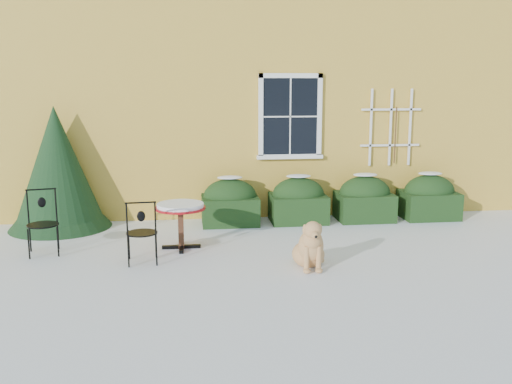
{
  "coord_description": "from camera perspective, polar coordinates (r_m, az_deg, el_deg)",
  "views": [
    {
      "loc": [
        -1.09,
        -7.87,
        2.63
      ],
      "look_at": [
        0.0,
        1.0,
        0.9
      ],
      "focal_mm": 40.0,
      "sensor_mm": 36.0,
      "label": 1
    }
  ],
  "objects": [
    {
      "name": "bistro_table",
      "position": [
        9.12,
        -7.56,
        -1.9
      ],
      "size": [
        0.8,
        0.8,
        0.74
      ],
      "rotation": [
        0.0,
        0.0,
        -0.28
      ],
      "color": "black",
      "rests_on": "ground"
    },
    {
      "name": "house",
      "position": [
        14.92,
        -2.89,
        13.21
      ],
      "size": [
        12.4,
        8.4,
        6.4
      ],
      "color": "#F3C046",
      "rests_on": "ground"
    },
    {
      "name": "hedge_row",
      "position": [
        11.0,
        7.57,
        -0.82
      ],
      "size": [
        4.95,
        0.8,
        0.91
      ],
      "color": "black",
      "rests_on": "ground"
    },
    {
      "name": "evergreen_shrub",
      "position": [
        10.92,
        -19.18,
        1.19
      ],
      "size": [
        1.83,
        1.83,
        2.22
      ],
      "rotation": [
        0.0,
        0.0,
        0.16
      ],
      "color": "black",
      "rests_on": "ground"
    },
    {
      "name": "dog",
      "position": [
        8.21,
        5.43,
        -5.59
      ],
      "size": [
        0.5,
        0.83,
        0.75
      ],
      "rotation": [
        0.0,
        0.0,
        -0.01
      ],
      "color": "tan",
      "rests_on": "ground"
    },
    {
      "name": "ground",
      "position": [
        8.37,
        0.84,
        -7.37
      ],
      "size": [
        80.0,
        80.0,
        0.0
      ],
      "primitive_type": "plane",
      "color": "white",
      "rests_on": "ground"
    },
    {
      "name": "patio_chair_far",
      "position": [
        9.41,
        -20.56,
        -2.84
      ],
      "size": [
        0.52,
        0.52,
        1.0
      ],
      "rotation": [
        0.0,
        0.0,
        0.2
      ],
      "color": "black",
      "rests_on": "ground"
    },
    {
      "name": "patio_chair_near",
      "position": [
        8.51,
        -11.35,
        -3.91
      ],
      "size": [
        0.46,
        0.46,
        0.96
      ],
      "rotation": [
        0.0,
        0.0,
        3.22
      ],
      "color": "black",
      "rests_on": "ground"
    }
  ]
}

